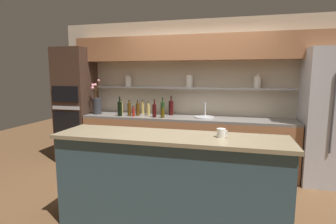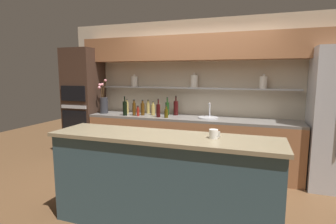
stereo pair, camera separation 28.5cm
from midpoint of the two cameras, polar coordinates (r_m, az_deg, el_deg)
The scene contains 19 objects.
ground_plane at distance 3.60m, azimuth 0.19°, elevation -19.04°, with size 12.00×12.00×0.00m, color brown.
back_wall_unit at distance 4.70m, azimuth 4.78°, elevation 6.99°, with size 5.20×0.44×2.60m.
back_counter_unit at distance 4.60m, azimuth 1.98°, elevation -6.76°, with size 3.59×0.62×0.92m.
island_counter at distance 2.89m, azimuth -2.63°, elevation -14.91°, with size 2.43×0.61×1.02m.
oven_tower at distance 5.35m, azimuth -20.83°, elevation 1.42°, with size 0.62×0.64×2.13m.
flower_vase at distance 5.03m, azimuth -16.77°, elevation 1.71°, with size 0.18×0.18×0.64m.
sink_fixture at distance 4.45m, azimuth 6.11°, elevation -0.97°, with size 0.33×0.33×0.25m.
bottle_oil_0 at distance 4.42m, azimuth -3.04°, elevation -0.24°, with size 0.07×0.07×0.21m.
bottle_wine_1 at distance 4.70m, azimuth -2.93°, elevation 0.81°, with size 0.07×0.07×0.32m.
bottle_wine_2 at distance 4.70m, azimuth -12.17°, elevation 0.73°, with size 0.08×0.08×0.34m.
bottle_spirit_3 at distance 4.69m, azimuth -6.04°, elevation 0.50°, with size 0.07×0.07×0.25m.
bottle_spirit_4 at distance 4.69m, azimuth -8.32°, elevation 0.63°, with size 0.07×0.07×0.28m.
bottle_wine_5 at distance 4.70m, azimuth -1.05°, elevation 0.93°, with size 0.08×0.08×0.35m.
bottle_spirit_6 at distance 4.92m, azimuth -11.81°, elevation 0.84°, with size 0.07×0.07×0.27m.
bottle_spirit_7 at distance 4.67m, azimuth -10.17°, elevation 0.62°, with size 0.06×0.06×0.28m.
bottle_wine_8 at distance 4.47m, azimuth -4.80°, elevation 0.34°, with size 0.07×0.07×0.31m.
bottle_sauce_9 at distance 4.62m, azimuth -9.31°, elevation -0.01°, with size 0.05×0.05×0.18m.
bottle_spirit_10 at distance 4.90m, azimuth -7.21°, elevation 0.89°, with size 0.06×0.06×0.26m.
coffee_mug at distance 2.65m, azimuth 8.51°, elevation -4.57°, with size 0.11×0.09×0.09m.
Camera 1 is at (0.65, -3.14, 1.65)m, focal length 28.00 mm.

